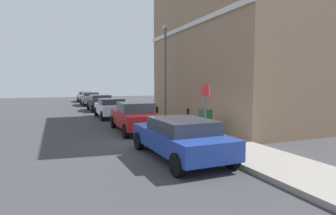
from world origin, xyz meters
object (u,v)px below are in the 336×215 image
at_px(car_black, 100,102).
at_px(bollard_far_kerb, 157,115).
at_px(utility_cabinet, 205,123).
at_px(lamppost, 165,69).
at_px(car_blue, 180,137).
at_px(car_red, 135,117).
at_px(street_sign, 205,104).
at_px(car_white, 111,107).
at_px(car_grey, 90,98).
at_px(bollard_near_cabinet, 188,118).
at_px(car_silver, 85,96).

xyz_separation_m(car_black, bollard_far_kerb, (1.42, -10.89, -0.03)).
bearing_deg(utility_cabinet, lamppost, 88.92).
xyz_separation_m(car_blue, lamppost, (2.45, 7.53, 2.59)).
xyz_separation_m(car_red, bollard_far_kerb, (1.37, 0.54, -0.05)).
xyz_separation_m(utility_cabinet, street_sign, (-0.91, -1.56, 0.98)).
xyz_separation_m(bollard_far_kerb, street_sign, (0.07, -5.09, 0.96)).
height_order(car_white, car_black, car_black).
bearing_deg(car_black, car_grey, -0.02).
height_order(utility_cabinet, bollard_near_cabinet, utility_cabinet).
distance_m(car_grey, lamppost, 16.08).
height_order(car_blue, lamppost, lamppost).
distance_m(car_red, car_grey, 17.71).
bearing_deg(street_sign, car_red, 107.64).
bearing_deg(street_sign, car_silver, 93.00).
xyz_separation_m(car_grey, bollard_near_cabinet, (2.62, -18.77, -0.04)).
bearing_deg(lamppost, car_red, -139.97).
bearing_deg(car_black, car_red, 179.19).
height_order(car_red, car_grey, car_red).
height_order(bollard_near_cabinet, street_sign, street_sign).
xyz_separation_m(car_blue, car_black, (-0.05, 16.91, 0.02)).
bearing_deg(car_grey, car_blue, 179.77).
height_order(car_grey, bollard_far_kerb, car_grey).
height_order(car_white, car_silver, car_white).
height_order(car_red, lamppost, lamppost).
bearing_deg(utility_cabinet, street_sign, -120.19).
relative_size(car_red, bollard_near_cabinet, 4.07).
bearing_deg(car_black, lamppost, -166.15).
height_order(car_red, street_sign, street_sign).
height_order(car_red, car_white, car_red).
xyz_separation_m(car_grey, street_sign, (1.61, -22.26, 0.91)).
height_order(car_silver, street_sign, street_sign).
height_order(car_blue, car_grey, car_grey).
distance_m(car_red, car_black, 11.44).
height_order(car_red, car_black, car_red).
distance_m(car_grey, street_sign, 22.33).
bearing_deg(car_silver, bollard_far_kerb, -176.08).
bearing_deg(car_red, street_sign, -161.31).
relative_size(car_grey, lamppost, 0.75).
relative_size(car_blue, bollard_near_cabinet, 4.29).
distance_m(car_white, bollard_near_cabinet, 7.54).
height_order(car_red, utility_cabinet, car_red).
xyz_separation_m(bollard_near_cabinet, lamppost, (-0.01, 3.11, 2.60)).
distance_m(car_white, utility_cabinet, 9.35).
relative_size(car_silver, bollard_near_cabinet, 4.22).
distance_m(car_blue, street_sign, 1.96).
xyz_separation_m(car_blue, street_sign, (1.45, 0.93, 0.95)).
bearing_deg(bollard_far_kerb, car_black, 97.43).
bearing_deg(utility_cabinet, bollard_far_kerb, 105.59).
relative_size(car_black, bollard_near_cabinet, 3.82).
xyz_separation_m(car_white, car_silver, (0.03, 18.12, -0.04)).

